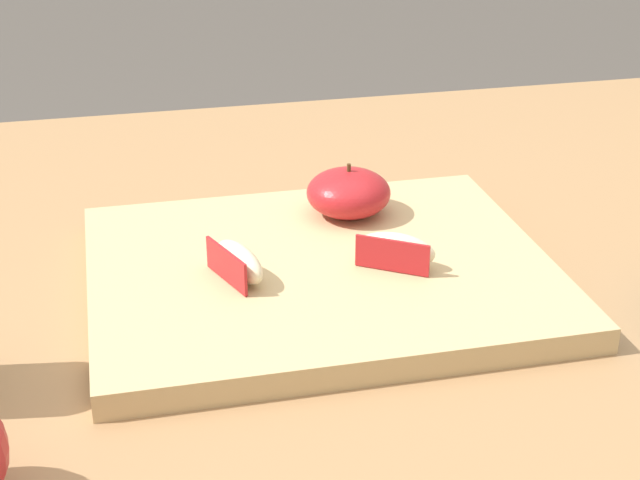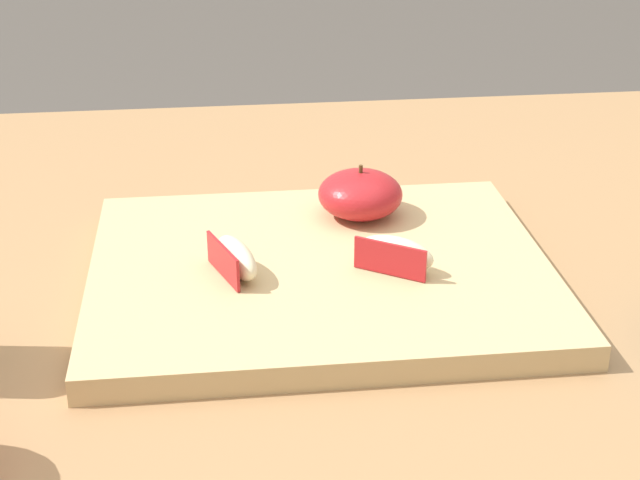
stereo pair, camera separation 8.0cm
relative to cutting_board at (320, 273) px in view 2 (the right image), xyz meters
name	(u,v)px [view 2 (the right image)]	position (x,y,z in m)	size (l,w,h in m)	color
dining_table	(331,348)	(0.02, 0.04, -0.10)	(1.46, 0.93, 0.73)	#9E754C
cutting_board	(320,273)	(0.00, 0.00, 0.00)	(0.38, 0.31, 0.02)	tan
apple_half_skin_up	(360,194)	(0.05, 0.09, 0.03)	(0.08, 0.08, 0.05)	#B21E23
apple_wedge_middle	(395,254)	(0.06, -0.02, 0.03)	(0.07, 0.06, 0.03)	beige
apple_wedge_left	(235,258)	(-0.07, -0.01, 0.03)	(0.04, 0.07, 0.03)	beige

